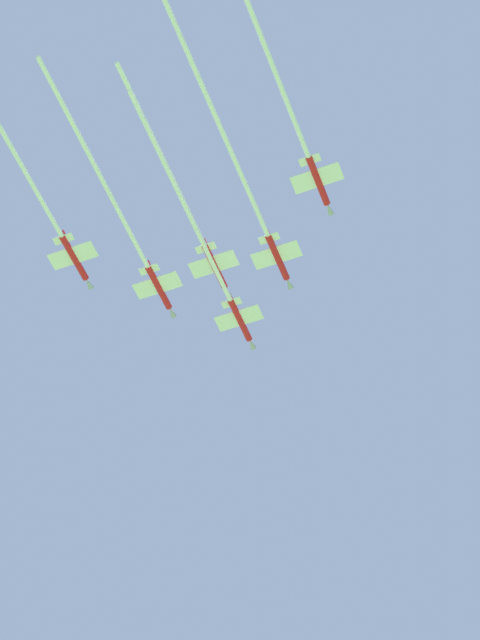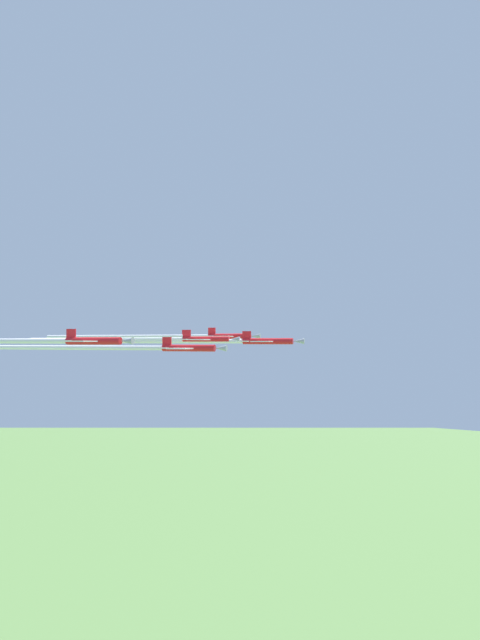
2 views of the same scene
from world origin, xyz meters
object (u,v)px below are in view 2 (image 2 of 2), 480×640
at_px(jet_center_rear, 4,341).
at_px(jet_port_outer, 152,339).
at_px(jet_lead, 194,341).
at_px(jet_port_inner, 169,336).
at_px(jet_starboard_inner, 110,348).
at_px(jet_starboard_outer, 156,337).

bearing_deg(jet_center_rear, jet_port_outer, 145.32).
relative_size(jet_lead, jet_port_inner, 1.03).
relative_size(jet_port_inner, jet_starboard_inner, 0.96).
height_order(jet_port_inner, jet_starboard_inner, jet_port_inner).
height_order(jet_starboard_outer, jet_center_rear, jet_starboard_outer).
xyz_separation_m(jet_lead, jet_starboard_outer, (24.80, -20.48, 1.07)).
relative_size(jet_lead, jet_port_outer, 1.16).
relative_size(jet_port_outer, jet_starboard_outer, 0.98).
distance_m(jet_lead, jet_center_rear, 35.94).
relative_size(jet_starboard_outer, jet_center_rear, 0.81).
xyz_separation_m(jet_starboard_outer, jet_center_rear, (-2.42, 48.61, -1.04)).
bearing_deg(jet_port_inner, jet_center_rear, -22.67).
bearing_deg(jet_center_rear, jet_starboard_outer, 173.64).
bearing_deg(jet_starboard_outer, jet_port_outer, 25.12).
relative_size(jet_lead, jet_starboard_inner, 0.98).
distance_m(jet_starboard_inner, jet_starboard_outer, 37.35).
distance_m(jet_lead, jet_starboard_inner, 17.51).
relative_size(jet_starboard_inner, jet_port_outer, 1.18).
xyz_separation_m(jet_lead, jet_port_outer, (9.73, 1.58, 0.39)).
height_order(jet_starboard_inner, jet_center_rear, jet_center_rear).
height_order(jet_starboard_inner, jet_port_outer, jet_port_outer).
xyz_separation_m(jet_port_inner, jet_center_rear, (9.15, 38.23, -1.17)).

